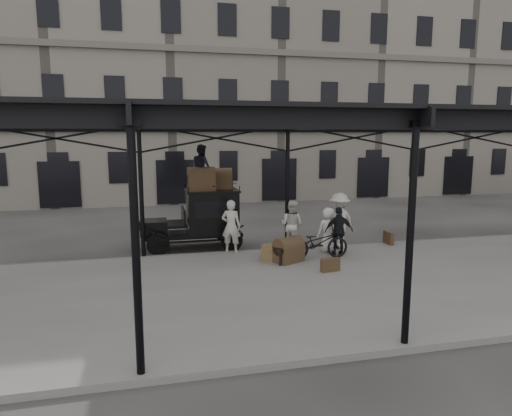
# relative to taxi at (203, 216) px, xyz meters

# --- Properties ---
(ground) EXTENTS (120.00, 120.00, 0.00)m
(ground) POSITION_rel_taxi_xyz_m (2.83, -3.23, -1.20)
(ground) COLOR #383533
(ground) RESTS_ON ground
(platform) EXTENTS (28.00, 8.00, 0.15)m
(platform) POSITION_rel_taxi_xyz_m (2.83, -5.23, -1.13)
(platform) COLOR slate
(platform) RESTS_ON ground
(canopy) EXTENTS (22.50, 9.00, 4.74)m
(canopy) POSITION_rel_taxi_xyz_m (2.83, -4.95, 3.39)
(canopy) COLOR black
(canopy) RESTS_ON ground
(building_frontage) EXTENTS (64.00, 8.00, 14.00)m
(building_frontage) POSITION_rel_taxi_xyz_m (2.83, 14.77, 5.80)
(building_frontage) COLOR slate
(building_frontage) RESTS_ON ground
(taxi) EXTENTS (3.65, 1.55, 2.18)m
(taxi) POSITION_rel_taxi_xyz_m (0.00, 0.00, 0.00)
(taxi) COLOR black
(taxi) RESTS_ON ground
(porter_left) EXTENTS (0.79, 0.68, 1.83)m
(porter_left) POSITION_rel_taxi_xyz_m (0.78, -1.43, -0.14)
(porter_left) COLOR beige
(porter_left) RESTS_ON platform
(porter_midleft) EXTENTS (1.07, 1.07, 1.74)m
(porter_midleft) POSITION_rel_taxi_xyz_m (2.95, -1.43, -0.18)
(porter_midleft) COLOR silver
(porter_midleft) RESTS_ON platform
(porter_centre) EXTENTS (0.79, 0.54, 1.55)m
(porter_centre) POSITION_rel_taxi_xyz_m (4.05, -2.11, -0.28)
(porter_centre) COLOR silver
(porter_centre) RESTS_ON platform
(porter_official) EXTENTS (1.01, 0.55, 1.63)m
(porter_official) POSITION_rel_taxi_xyz_m (4.24, -2.58, -0.24)
(porter_official) COLOR black
(porter_official) RESTS_ON platform
(porter_right) EXTENTS (1.48, 1.18, 2.00)m
(porter_right) POSITION_rel_taxi_xyz_m (4.58, -1.80, -0.05)
(porter_right) COLOR beige
(porter_right) RESTS_ON platform
(bicycle) EXTENTS (2.05, 0.73, 1.07)m
(bicycle) POSITION_rel_taxi_xyz_m (3.38, -2.90, -0.52)
(bicycle) COLOR black
(bicycle) RESTS_ON platform
(porter_roof) EXTENTS (0.84, 0.96, 1.65)m
(porter_roof) POSITION_rel_taxi_xyz_m (-0.03, -0.10, 1.80)
(porter_roof) COLOR black
(porter_roof) RESTS_ON taxi
(steamer_trunk_roof_near) EXTENTS (0.97, 0.60, 0.71)m
(steamer_trunk_roof_near) POSITION_rel_taxi_xyz_m (-0.08, -0.25, 1.33)
(steamer_trunk_roof_near) COLOR #4E3A24
(steamer_trunk_roof_near) RESTS_ON taxi
(steamer_trunk_roof_far) EXTENTS (0.92, 0.62, 0.64)m
(steamer_trunk_roof_far) POSITION_rel_taxi_xyz_m (0.67, 0.20, 1.30)
(steamer_trunk_roof_far) COLOR #4E3A24
(steamer_trunk_roof_far) RESTS_ON taxi
(steamer_trunk_platform) EXTENTS (1.07, 0.90, 0.67)m
(steamer_trunk_platform) POSITION_rel_taxi_xyz_m (2.34, -3.02, -0.72)
(steamer_trunk_platform) COLOR #4E3A24
(steamer_trunk_platform) RESTS_ON platform
(wicker_hamper) EXTENTS (0.72, 0.63, 0.50)m
(wicker_hamper) POSITION_rel_taxi_xyz_m (1.84, -2.75, -0.80)
(wicker_hamper) COLOR olive
(wicker_hamper) RESTS_ON platform
(suitcase_upright) EXTENTS (0.17, 0.60, 0.45)m
(suitcase_upright) POSITION_rel_taxi_xyz_m (6.69, -1.55, -0.83)
(suitcase_upright) COLOR #4E3A24
(suitcase_upright) RESTS_ON platform
(suitcase_flat) EXTENTS (0.62, 0.23, 0.40)m
(suitcase_flat) POSITION_rel_taxi_xyz_m (3.23, -4.31, -0.85)
(suitcase_flat) COLOR #4E3A24
(suitcase_flat) RESTS_ON platform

